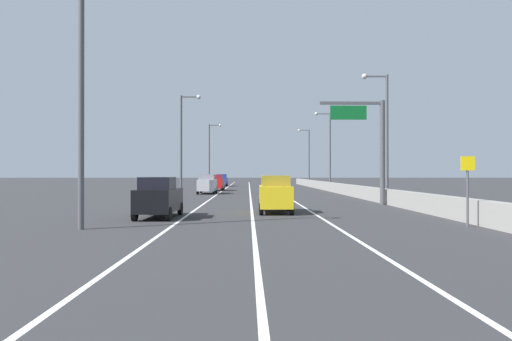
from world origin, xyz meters
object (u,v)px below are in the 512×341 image
(lamp_post_right_third, at_px, (328,145))
(lamp_post_left_mid, at_px, (184,138))
(lamp_post_right_fourth, at_px, (308,153))
(car_red_4, at_px, (216,183))
(car_yellow_0, at_px, (275,194))
(car_blue_3, at_px, (222,180))
(lamp_post_left_far, at_px, (211,151))
(car_black_2, at_px, (159,198))
(lamp_post_left_near, at_px, (88,85))
(speed_advisory_sign, at_px, (468,185))
(overhead_sign_gantry, at_px, (372,139))
(lamp_post_right_second, at_px, (384,128))
(car_silver_1, at_px, (207,184))

(lamp_post_right_third, height_order, lamp_post_left_mid, same)
(lamp_post_right_fourth, height_order, car_red_4, lamp_post_right_fourth)
(car_yellow_0, xyz_separation_m, car_blue_3, (-6.07, 56.83, -0.04))
(lamp_post_left_mid, bearing_deg, lamp_post_left_far, 89.08)
(car_black_2, bearing_deg, lamp_post_left_mid, 94.58)
(lamp_post_left_mid, bearing_deg, car_black_2, -85.42)
(lamp_post_left_mid, bearing_deg, lamp_post_right_fourth, 66.16)
(lamp_post_right_third, bearing_deg, lamp_post_left_mid, -140.25)
(lamp_post_left_near, bearing_deg, lamp_post_left_mid, 90.07)
(lamp_post_left_far, xyz_separation_m, car_black_2, (1.53, -55.42, -4.83))
(lamp_post_left_near, xyz_separation_m, car_yellow_0, (8.10, 8.25, -4.80))
(speed_advisory_sign, bearing_deg, car_blue_3, 102.15)
(lamp_post_left_mid, xyz_separation_m, car_black_2, (2.01, -25.16, -4.83))
(lamp_post_left_near, distance_m, car_blue_3, 65.29)
(speed_advisory_sign, bearing_deg, car_black_2, 162.45)
(lamp_post_right_third, xyz_separation_m, car_red_4, (-14.55, -1.02, -4.85))
(overhead_sign_gantry, bearing_deg, car_blue_3, 105.04)
(lamp_post_right_second, relative_size, lamp_post_left_near, 1.00)
(lamp_post_right_fourth, bearing_deg, lamp_post_left_mid, -113.84)
(lamp_post_left_far, bearing_deg, lamp_post_right_second, -67.69)
(lamp_post_left_near, bearing_deg, speed_advisory_sign, 2.54)
(lamp_post_left_near, distance_m, car_silver_1, 34.48)
(lamp_post_right_second, relative_size, car_black_2, 2.28)
(car_yellow_0, bearing_deg, overhead_sign_gantry, 43.23)
(overhead_sign_gantry, distance_m, lamp_post_right_second, 4.65)
(speed_advisory_sign, height_order, lamp_post_right_third, lamp_post_right_third)
(overhead_sign_gantry, xyz_separation_m, speed_advisory_sign, (0.44, -14.45, -2.96))
(lamp_post_right_third, bearing_deg, lamp_post_left_far, 135.82)
(car_black_2, xyz_separation_m, car_red_4, (0.47, 38.32, -0.02))
(lamp_post_right_third, distance_m, lamp_post_right_fourth, 25.22)
(overhead_sign_gantry, distance_m, speed_advisory_sign, 14.76)
(overhead_sign_gantry, relative_size, lamp_post_right_second, 0.73)
(car_black_2, height_order, car_blue_3, car_black_2)
(car_red_4, bearing_deg, lamp_post_right_third, 3.99)
(car_yellow_0, relative_size, car_red_4, 1.08)
(lamp_post_right_third, distance_m, car_silver_1, 18.80)
(overhead_sign_gantry, distance_m, lamp_post_left_near, 21.66)
(lamp_post_left_far, relative_size, car_silver_1, 2.17)
(lamp_post_left_mid, relative_size, car_blue_3, 2.33)
(speed_advisory_sign, distance_m, lamp_post_right_second, 19.02)
(lamp_post_right_second, distance_m, lamp_post_left_near, 25.92)
(car_blue_3, distance_m, car_red_4, 21.67)
(lamp_post_left_mid, height_order, car_yellow_0, lamp_post_left_mid)
(car_yellow_0, relative_size, car_blue_3, 1.01)
(car_black_2, relative_size, car_blue_3, 1.02)
(overhead_sign_gantry, xyz_separation_m, car_black_2, (-13.46, -10.05, -3.69))
(lamp_post_left_mid, relative_size, car_yellow_0, 2.31)
(car_silver_1, bearing_deg, lamp_post_left_near, -93.46)
(overhead_sign_gantry, distance_m, car_blue_3, 51.83)
(lamp_post_right_second, height_order, lamp_post_left_mid, same)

